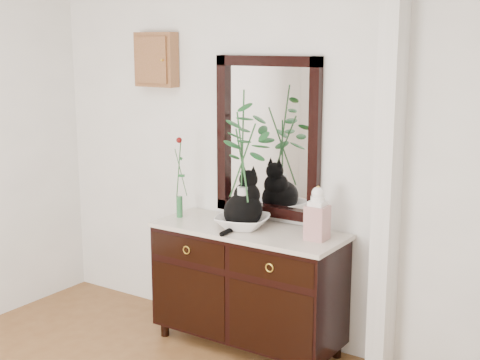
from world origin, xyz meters
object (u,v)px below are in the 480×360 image
Objects in this scene: cat at (243,199)px; ginger_jar at (317,213)px; sideboard at (248,281)px; lotus_bowl at (242,222)px.

cat is 1.12× the size of ginger_jar.
sideboard is 0.75m from ginger_jar.
cat is (-0.04, -0.00, 0.57)m from sideboard.
lotus_bowl is 0.55m from ginger_jar.
ginger_jar is at bearing 3.01° from sideboard.
cat is 0.54m from ginger_jar.
cat reaches higher than lotus_bowl.
sideboard is at bearing 28.77° from lotus_bowl.
ginger_jar reaches higher than lotus_bowl.
cat is 1.10× the size of lotus_bowl.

